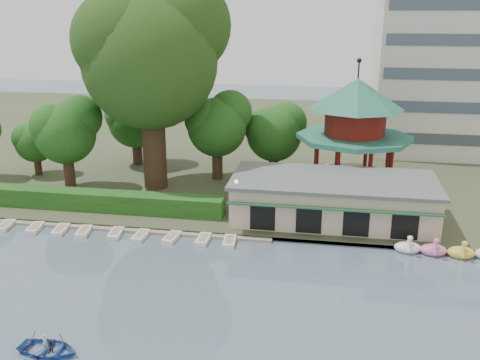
% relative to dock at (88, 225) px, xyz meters
% --- Properties ---
extents(ground_plane, '(220.00, 220.00, 0.00)m').
position_rel_dock_xyz_m(ground_plane, '(12.00, -17.20, -0.12)').
color(ground_plane, slate).
rests_on(ground_plane, ground).
extents(shore, '(220.00, 70.00, 0.40)m').
position_rel_dock_xyz_m(shore, '(12.00, 34.80, 0.08)').
color(shore, '#424930').
rests_on(shore, ground).
extents(embankment, '(220.00, 0.60, 0.30)m').
position_rel_dock_xyz_m(embankment, '(12.00, 0.10, 0.03)').
color(embankment, gray).
rests_on(embankment, ground).
extents(dock, '(34.00, 1.60, 0.24)m').
position_rel_dock_xyz_m(dock, '(0.00, 0.00, 0.00)').
color(dock, gray).
rests_on(dock, ground).
extents(boathouse, '(18.60, 9.39, 3.90)m').
position_rel_dock_xyz_m(boathouse, '(22.00, 4.77, 2.25)').
color(boathouse, beige).
rests_on(boathouse, shore).
extents(pavilion, '(12.40, 12.40, 13.50)m').
position_rel_dock_xyz_m(pavilion, '(24.00, 14.80, 7.36)').
color(pavilion, beige).
rests_on(pavilion, shore).
extents(hedge, '(30.00, 2.00, 1.80)m').
position_rel_dock_xyz_m(hedge, '(-3.00, 3.30, 1.18)').
color(hedge, '#22561A').
rests_on(hedge, shore).
extents(lamp_post, '(0.36, 0.36, 4.28)m').
position_rel_dock_xyz_m(lamp_post, '(13.50, 1.80, 3.22)').
color(lamp_post, black).
rests_on(lamp_post, shore).
extents(big_tree, '(15.24, 14.20, 22.10)m').
position_rel_dock_xyz_m(big_tree, '(3.19, 11.02, 14.83)').
color(big_tree, '#3A281C').
rests_on(big_tree, shore).
extents(small_trees, '(39.56, 16.66, 10.00)m').
position_rel_dock_xyz_m(small_trees, '(0.53, 14.69, 6.01)').
color(small_trees, '#3A281C').
rests_on(small_trees, shore).
extents(swan_boats, '(11.98, 2.13, 1.92)m').
position_rel_dock_xyz_m(swan_boats, '(33.40, -0.62, 0.28)').
color(swan_boats, white).
rests_on(swan_boats, ground).
extents(moored_rowboats, '(29.58, 2.69, 0.36)m').
position_rel_dock_xyz_m(moored_rowboats, '(-0.69, -1.43, 0.06)').
color(moored_rowboats, white).
rests_on(moored_rowboats, ground).
extents(rowboat_with_passengers, '(5.31, 3.97, 2.01)m').
position_rel_dock_xyz_m(rowboat_with_passengers, '(5.90, -17.99, 0.40)').
color(rowboat_with_passengers, '#2F56AA').
rests_on(rowboat_with_passengers, ground).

